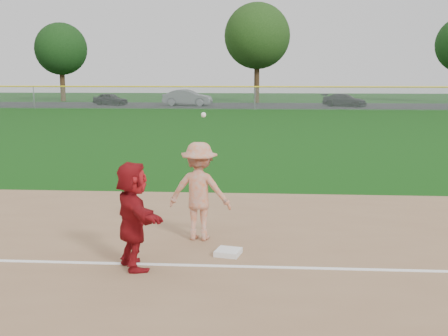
# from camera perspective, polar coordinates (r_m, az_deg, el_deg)

# --- Properties ---
(ground) EXTENTS (160.00, 160.00, 0.00)m
(ground) POSITION_cam_1_polar(r_m,az_deg,el_deg) (10.31, -0.60, -8.55)
(ground) COLOR #0E3D0B
(ground) RESTS_ON ground
(foul_line) EXTENTS (60.00, 0.10, 0.01)m
(foul_line) POSITION_cam_1_polar(r_m,az_deg,el_deg) (9.55, -0.99, -9.91)
(foul_line) COLOR white
(foul_line) RESTS_ON infield_dirt
(parking_asphalt) EXTENTS (120.00, 10.00, 0.01)m
(parking_asphalt) POSITION_cam_1_polar(r_m,az_deg,el_deg) (55.86, 3.25, 6.35)
(parking_asphalt) COLOR black
(parking_asphalt) RESTS_ON ground
(first_base) EXTENTS (0.51, 0.51, 0.09)m
(first_base) POSITION_cam_1_polar(r_m,az_deg,el_deg) (10.09, 0.43, -8.55)
(first_base) COLOR white
(first_base) RESTS_ON infield_dirt
(base_runner) EXTENTS (1.27, 1.71, 1.79)m
(base_runner) POSITION_cam_1_polar(r_m,az_deg,el_deg) (9.34, -9.25, -4.77)
(base_runner) COLOR maroon
(base_runner) RESTS_ON infield_dirt
(car_left) EXTENTS (3.80, 2.49, 1.20)m
(car_left) POSITION_cam_1_polar(r_m,az_deg,el_deg) (57.49, -11.47, 6.88)
(car_left) COLOR black
(car_left) RESTS_ON parking_asphalt
(car_mid) EXTENTS (4.88, 1.98, 1.57)m
(car_mid) POSITION_cam_1_polar(r_m,az_deg,el_deg) (55.65, -3.74, 7.15)
(car_mid) COLOR #5C5F64
(car_mid) RESTS_ON parking_asphalt
(car_right) EXTENTS (4.53, 3.23, 1.22)m
(car_right) POSITION_cam_1_polar(r_m,az_deg,el_deg) (55.35, 12.15, 6.76)
(car_right) COLOR black
(car_right) RESTS_ON parking_asphalt
(first_base_play) EXTENTS (1.31, 0.91, 2.50)m
(first_base_play) POSITION_cam_1_polar(r_m,az_deg,el_deg) (10.82, -2.51, -2.36)
(first_base_play) COLOR #AAAAAC
(first_base_play) RESTS_ON infield_dirt
(outfield_fence) EXTENTS (110.00, 0.12, 110.00)m
(outfield_fence) POSITION_cam_1_polar(r_m,az_deg,el_deg) (49.78, 3.16, 8.20)
(outfield_fence) COLOR #999EA0
(outfield_fence) RESTS_ON ground
(tree_1) EXTENTS (5.80, 5.80, 8.75)m
(tree_1) POSITION_cam_1_polar(r_m,az_deg,el_deg) (66.82, -16.24, 11.53)
(tree_1) COLOR #382514
(tree_1) RESTS_ON ground
(tree_2) EXTENTS (7.00, 7.00, 10.58)m
(tree_2) POSITION_cam_1_polar(r_m,az_deg,el_deg) (61.38, 3.39, 13.24)
(tree_2) COLOR #322212
(tree_2) RESTS_ON ground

